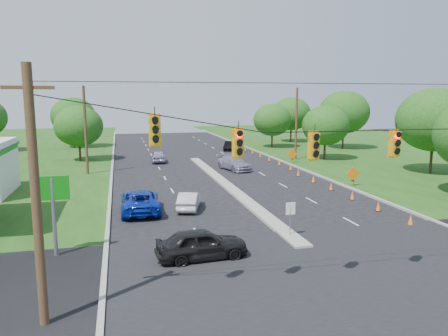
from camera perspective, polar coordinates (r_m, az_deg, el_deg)
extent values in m
plane|color=black|center=(20.29, 15.16, -13.97)|extent=(160.00, 160.00, 0.00)
cube|color=black|center=(20.29, 15.16, -13.97)|extent=(160.00, 14.00, 0.02)
cube|color=gray|center=(46.93, -14.44, -0.69)|extent=(0.25, 110.00, 0.16)
cube|color=gray|center=(50.75, 8.99, 0.23)|extent=(0.25, 110.00, 0.16)
cube|color=gray|center=(39.19, 0.33, -2.33)|extent=(1.00, 34.00, 0.18)
cylinder|color=gray|center=(25.09, 8.65, -7.02)|extent=(0.06, 0.06, 1.80)
cube|color=white|center=(24.88, 8.69, -5.25)|extent=(0.55, 0.04, 0.70)
cylinder|color=#422D1C|center=(15.88, -23.35, -3.87)|extent=(0.32, 0.32, 9.00)
cube|color=#422D1C|center=(15.51, -24.24, 9.57)|extent=(1.60, 0.12, 0.12)
cylinder|color=black|center=(17.85, 17.66, 5.95)|extent=(24.00, 0.04, 0.04)
cube|color=yellow|center=(15.35, -8.99, 4.86)|extent=(0.34, 0.24, 1.00)
cube|color=yellow|center=(15.92, 1.90, 3.23)|extent=(0.34, 0.24, 1.00)
cube|color=yellow|center=(16.98, 11.71, 2.83)|extent=(0.34, 0.24, 1.00)
cube|color=yellow|center=(18.74, 21.45, 2.97)|extent=(0.34, 0.24, 1.00)
cylinder|color=#422D1C|center=(46.50, -17.63, 4.67)|extent=(0.28, 0.28, 9.00)
cylinder|color=#422D1C|center=(55.77, 9.43, 5.69)|extent=(0.28, 0.28, 9.00)
cylinder|color=gray|center=(23.26, -21.32, -6.06)|extent=(0.20, 0.20, 4.00)
cube|color=#0B7D0F|center=(22.92, -21.54, -2.44)|extent=(1.60, 0.15, 1.20)
cone|color=orange|center=(29.64, 23.19, -6.24)|extent=(0.32, 0.32, 0.70)
cone|color=orange|center=(32.41, 19.50, -4.72)|extent=(0.32, 0.32, 0.70)
cone|color=orange|center=(35.30, 16.42, -3.44)|extent=(0.32, 0.32, 0.70)
cone|color=orange|center=(38.30, 13.82, -2.34)|extent=(0.32, 0.32, 0.70)
cone|color=orange|center=(41.37, 11.60, -1.41)|extent=(0.32, 0.32, 0.70)
cone|color=orange|center=(44.51, 9.70, -0.60)|extent=(0.32, 0.32, 0.70)
cone|color=orange|center=(47.92, 8.71, 0.13)|extent=(0.32, 0.32, 0.70)
cone|color=orange|center=(51.14, 7.23, 0.74)|extent=(0.32, 0.32, 0.70)
cone|color=orange|center=(54.39, 5.93, 1.28)|extent=(0.32, 0.32, 0.70)
cone|color=orange|center=(57.67, 4.77, 1.75)|extent=(0.32, 0.32, 0.70)
cone|color=orange|center=(60.97, 3.74, 2.17)|extent=(0.32, 0.32, 0.70)
cone|color=orange|center=(64.30, 2.81, 2.55)|extent=(0.32, 0.32, 0.70)
cone|color=orange|center=(67.64, 1.98, 2.89)|extent=(0.32, 0.32, 0.70)
cube|color=black|center=(40.35, 16.46, -1.58)|extent=(0.06, 0.58, 0.26)
cube|color=black|center=(40.35, 16.46, -1.58)|extent=(0.06, 0.58, 0.26)
cube|color=orange|center=(40.25, 16.49, -0.74)|extent=(1.27, 0.05, 1.27)
cube|color=black|center=(52.76, 8.88, 1.18)|extent=(0.06, 0.58, 0.26)
cube|color=black|center=(52.76, 8.88, 1.18)|extent=(0.06, 0.58, 0.26)
cube|color=orange|center=(52.68, 8.90, 1.83)|extent=(1.27, 0.05, 1.27)
cylinder|color=black|center=(56.85, -18.31, 2.12)|extent=(0.28, 0.28, 2.52)
ellipsoid|color=#194C14|center=(56.57, -18.47, 5.22)|extent=(5.88, 5.88, 5.04)
cylinder|color=black|center=(71.87, -18.96, 3.65)|extent=(0.28, 0.28, 2.88)
ellipsoid|color=#194C14|center=(71.64, -19.11, 6.45)|extent=(6.72, 6.72, 5.76)
cylinder|color=black|center=(49.78, 25.44, 1.15)|extent=(0.28, 0.28, 3.24)
ellipsoid|color=#194C14|center=(49.43, 25.76, 5.69)|extent=(7.56, 7.56, 6.48)
cylinder|color=black|center=(56.62, 13.00, 2.33)|extent=(0.28, 0.28, 2.52)
ellipsoid|color=#194C14|center=(56.34, 13.12, 5.44)|extent=(5.88, 5.88, 5.04)
cylinder|color=black|center=(69.09, 15.27, 3.76)|extent=(0.28, 0.28, 3.24)
ellipsoid|color=#194C14|center=(68.85, 15.41, 7.05)|extent=(7.56, 7.56, 6.48)
cylinder|color=black|center=(77.29, 8.72, 4.41)|extent=(0.28, 0.28, 2.88)
ellipsoid|color=#194C14|center=(77.07, 8.79, 7.01)|extent=(6.72, 6.72, 5.76)
cylinder|color=black|center=(68.65, 6.28, 3.70)|extent=(0.28, 0.28, 2.52)
ellipsoid|color=#194C14|center=(68.42, 6.33, 6.27)|extent=(5.88, 5.88, 5.04)
imported|color=black|center=(21.75, -2.93, -9.87)|extent=(4.64, 2.18, 1.53)
imported|color=silver|center=(31.11, -4.59, -4.26)|extent=(2.31, 4.03, 1.26)
imported|color=#0C27A4|center=(30.80, -10.87, -4.25)|extent=(2.68, 5.63, 1.55)
imported|color=gray|center=(47.59, 1.33, 0.66)|extent=(3.35, 5.54, 1.50)
imported|color=#908CAB|center=(53.72, -8.54, 1.51)|extent=(1.92, 4.25, 1.42)
imported|color=black|center=(64.97, 0.76, 2.92)|extent=(2.83, 4.35, 1.36)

